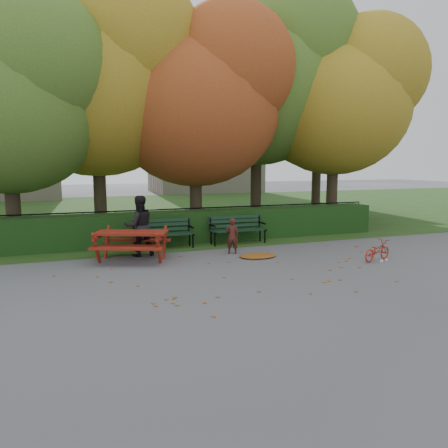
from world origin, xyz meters
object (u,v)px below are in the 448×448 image
object	(u,v)px
bicycle	(377,250)
tree_c	(206,97)
tree_g	(327,105)
bench_left	(163,231)
adult	(139,226)
bench_right	(237,227)
picnic_table	(132,238)
tree_a	(17,95)
child	(232,236)
tree_b	(107,78)
tree_e	(346,97)
tree_d	(268,76)

from	to	relation	value
bicycle	tree_c	bearing A→B (deg)	7.63
tree_g	bench_left	distance (m)	12.37
tree_g	bicycle	distance (m)	11.93
bench_left	adult	world-z (taller)	adult
tree_c	tree_g	size ratio (longest dim) A/B	0.94
bench_right	picnic_table	size ratio (longest dim) A/B	0.80
picnic_table	adult	world-z (taller)	adult
tree_a	child	size ratio (longest dim) A/B	7.38
tree_b	tree_c	xyz separation A→B (m)	(3.28, -0.78, -0.58)
bench_right	child	distance (m)	1.62
tree_g	bench_right	bearing A→B (deg)	-140.05
picnic_table	tree_a	bearing A→B (deg)	152.80
child	adult	size ratio (longest dim) A/B	0.61
child	tree_b	bearing A→B (deg)	-40.16
tree_a	bicycle	xyz separation A→B (m)	(8.77, -5.50, -4.25)
bench_left	bicycle	size ratio (longest dim) A/B	1.73
tree_a	adult	size ratio (longest dim) A/B	4.48
tree_c	bench_right	distance (m)	4.87
tree_e	picnic_table	distance (m)	10.59
bench_left	tree_g	bearing A→B (deg)	32.17
tree_b	tree_d	world-z (taller)	tree_d
tree_e	child	size ratio (longest dim) A/B	8.04
tree_a	picnic_table	world-z (taller)	tree_a
bench_left	picnic_table	bearing A→B (deg)	-129.85
tree_c	bench_left	world-z (taller)	tree_c
tree_a	picnic_table	size ratio (longest dim) A/B	3.34
bicycle	picnic_table	bearing A→B (deg)	52.04
tree_d	tree_e	world-z (taller)	tree_d
bench_left	picnic_table	distance (m)	1.78
tree_b	tree_c	distance (m)	3.42
bench_left	child	distance (m)	2.20
tree_c	tree_g	world-z (taller)	tree_g
tree_c	child	world-z (taller)	tree_c
tree_a	tree_d	bearing A→B (deg)	10.33
tree_d	bicycle	bearing A→B (deg)	-92.37
tree_e	tree_c	bearing A→B (deg)	178.07
tree_c	tree_g	xyz separation A→B (m)	(7.50, 3.80, 0.55)
tree_d	adult	distance (m)	9.02
tree_a	tree_e	size ratio (longest dim) A/B	0.92
tree_b	tree_g	size ratio (longest dim) A/B	1.03
adult	bench_right	bearing A→B (deg)	-170.22
bench_left	tree_c	bearing A→B (deg)	46.64
tree_c	picnic_table	size ratio (longest dim) A/B	3.56
tree_b	adult	xyz separation A→B (m)	(0.31, -3.85, -4.57)
tree_c	tree_e	distance (m)	5.70
tree_g	bench_left	bearing A→B (deg)	-147.83
tree_d	tree_g	bearing A→B (deg)	29.61
tree_a	bench_right	world-z (taller)	tree_a
bicycle	child	bearing A→B (deg)	38.54
tree_a	tree_d	distance (m)	9.33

